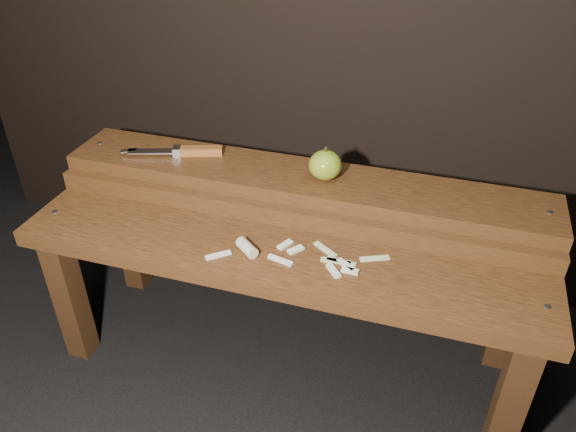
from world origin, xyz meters
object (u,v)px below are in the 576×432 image
(bench_front_tier, at_px, (272,281))
(apple, at_px, (325,165))
(knife, at_px, (188,151))
(bench_rear_tier, at_px, (301,205))

(bench_front_tier, relative_size, apple, 14.47)
(apple, relative_size, knife, 0.33)
(bench_front_tier, distance_m, apple, 0.30)
(bench_rear_tier, distance_m, knife, 0.32)
(knife, bearing_deg, apple, -1.94)
(apple, bearing_deg, knife, 178.06)
(bench_rear_tier, height_order, apple, apple)
(bench_front_tier, bearing_deg, bench_rear_tier, 90.00)
(bench_front_tier, xyz_separation_m, knife, (-0.30, 0.24, 0.16))
(apple, bearing_deg, bench_rear_tier, -175.70)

